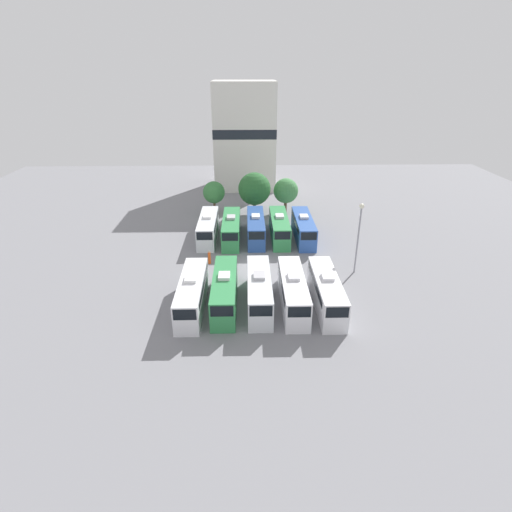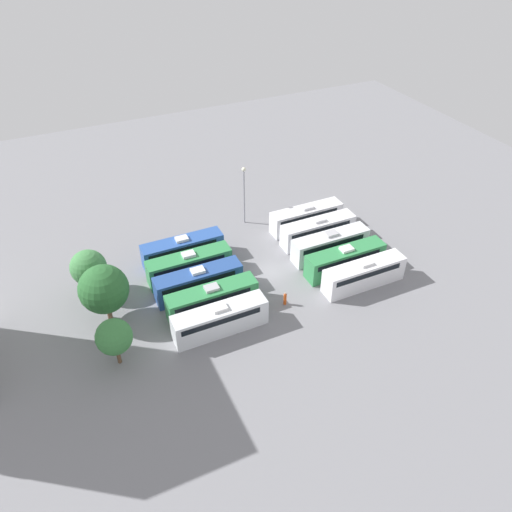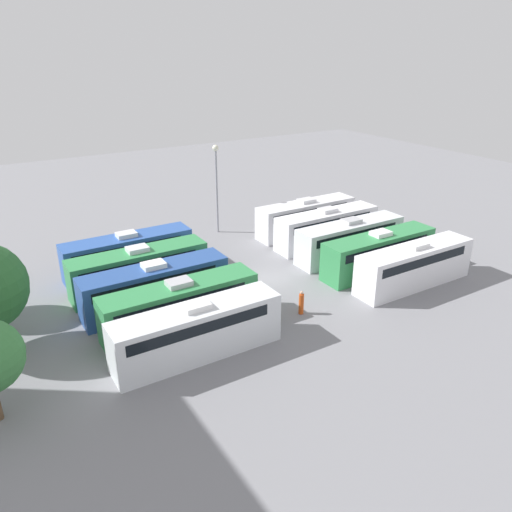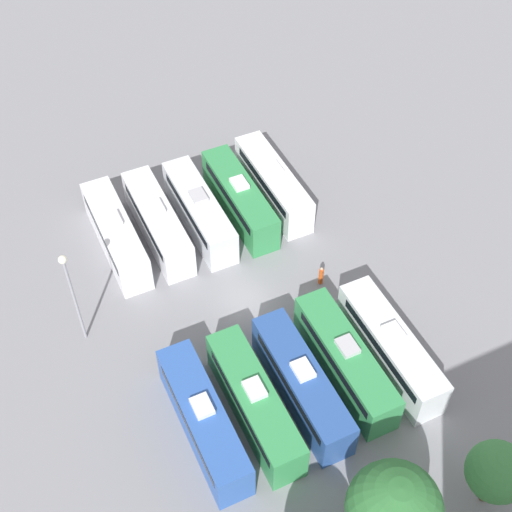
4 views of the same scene
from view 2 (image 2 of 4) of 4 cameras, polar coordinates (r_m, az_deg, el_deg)
The scene contains 16 objects.
ground_plane at distance 64.20m, azimuth 1.51°, elevation -1.89°, with size 116.49×116.49×0.00m, color gray.
bus_0 at distance 62.54m, azimuth 12.21°, elevation -1.98°, with size 2.51×10.71×3.62m.
bus_1 at distance 64.40m, azimuth 10.13°, elevation -0.38°, with size 2.51×10.71×3.62m.
bus_2 at distance 66.82m, azimuth 8.46°, elevation 1.37°, with size 2.51×10.71×3.62m.
bus_3 at distance 69.38m, azimuth 7.08°, elevation 2.99°, with size 2.51×10.71×3.62m.
bus_4 at distance 71.95m, azimuth 5.75°, elevation 4.45°, with size 2.51×10.71×3.62m.
bus_5 at distance 55.36m, azimuth -4.15°, elevation -7.18°, with size 2.51×10.71×3.62m.
bus_6 at distance 57.86m, azimuth -5.05°, elevation -4.89°, with size 2.51×10.71×3.62m.
bus_7 at distance 60.39m, azimuth -6.60°, elevation -2.90°, with size 2.51×10.71×3.62m.
bus_8 at distance 63.04m, azimuth -7.64°, elevation -1.02°, with size 2.51×10.71×3.62m.
bus_9 at distance 65.85m, azimuth -8.39°, elevation 0.77°, with size 2.51×10.71×3.62m.
worker_person at distance 59.16m, azimuth 3.34°, elevation -4.90°, with size 0.36×0.36×1.80m.
light_pole at distance 70.67m, azimuth -1.38°, elevation 7.92°, with size 0.60×0.60×8.95m.
tree_0 at distance 52.56m, azimuth -15.93°, elevation -8.89°, with size 3.76×3.76×5.66m.
tree_1 at distance 57.32m, azimuth -17.02°, elevation -3.64°, with size 5.54×5.54×7.24m.
tree_2 at distance 62.00m, azimuth -18.60°, elevation -1.26°, with size 4.29×4.29×6.01m.
Camera 2 is at (-44.58, 22.56, 40.31)m, focal length 35.00 mm.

